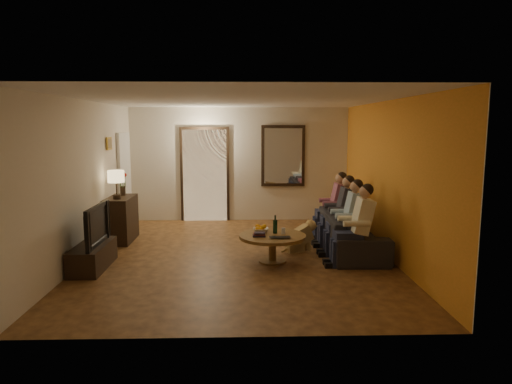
{
  "coord_description": "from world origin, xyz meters",
  "views": [
    {
      "loc": [
        0.07,
        -7.49,
        2.18
      ],
      "look_at": [
        0.3,
        0.3,
        1.05
      ],
      "focal_mm": 32.0,
      "sensor_mm": 36.0,
      "label": 1
    }
  ],
  "objects_px": {
    "dresser": "(121,219)",
    "person_d": "(335,208)",
    "tv": "(91,225)",
    "table_lamp": "(116,185)",
    "tv_stand": "(93,256)",
    "sofa": "(351,232)",
    "coffee_table": "(272,248)",
    "bowl": "(261,230)",
    "person_b": "(349,221)",
    "dog": "(300,236)",
    "wine_bottle": "(275,224)",
    "laptop": "(280,238)",
    "person_a": "(358,228)",
    "person_c": "(342,214)"
  },
  "relations": [
    {
      "from": "tv",
      "to": "table_lamp",
      "type": "bearing_deg",
      "value": 0.0
    },
    {
      "from": "tv",
      "to": "person_d",
      "type": "distance_m",
      "value": 4.5
    },
    {
      "from": "person_c",
      "to": "wine_bottle",
      "type": "xyz_separation_m",
      "value": [
        -1.27,
        -0.86,
        0.01
      ]
    },
    {
      "from": "sofa",
      "to": "person_c",
      "type": "bearing_deg",
      "value": 19.85
    },
    {
      "from": "person_c",
      "to": "sofa",
      "type": "bearing_deg",
      "value": -71.57
    },
    {
      "from": "coffee_table",
      "to": "wine_bottle",
      "type": "bearing_deg",
      "value": 63.43
    },
    {
      "from": "tv_stand",
      "to": "sofa",
      "type": "height_order",
      "value": "sofa"
    },
    {
      "from": "tv",
      "to": "person_a",
      "type": "bearing_deg",
      "value": -89.91
    },
    {
      "from": "person_a",
      "to": "coffee_table",
      "type": "height_order",
      "value": "person_a"
    },
    {
      "from": "dresser",
      "to": "tv",
      "type": "xyz_separation_m",
      "value": [
        0.0,
        -1.7,
        0.26
      ]
    },
    {
      "from": "person_b",
      "to": "person_c",
      "type": "distance_m",
      "value": 0.6
    },
    {
      "from": "person_c",
      "to": "tv_stand",
      "type": "bearing_deg",
      "value": -163.67
    },
    {
      "from": "bowl",
      "to": "table_lamp",
      "type": "bearing_deg",
      "value": 158.79
    },
    {
      "from": "tv_stand",
      "to": "person_a",
      "type": "relative_size",
      "value": 0.94
    },
    {
      "from": "person_b",
      "to": "wine_bottle",
      "type": "xyz_separation_m",
      "value": [
        -1.27,
        -0.26,
        0.01
      ]
    },
    {
      "from": "dresser",
      "to": "person_b",
      "type": "distance_m",
      "value": 4.26
    },
    {
      "from": "person_d",
      "to": "table_lamp",
      "type": "bearing_deg",
      "value": -175.52
    },
    {
      "from": "table_lamp",
      "to": "person_c",
      "type": "relative_size",
      "value": 0.45
    },
    {
      "from": "table_lamp",
      "to": "person_d",
      "type": "bearing_deg",
      "value": 4.48
    },
    {
      "from": "tv_stand",
      "to": "bowl",
      "type": "distance_m",
      "value": 2.67
    },
    {
      "from": "person_d",
      "to": "tv_stand",
      "type": "bearing_deg",
      "value": -156.31
    },
    {
      "from": "dog",
      "to": "laptop",
      "type": "xyz_separation_m",
      "value": [
        -0.42,
        -0.91,
        0.18
      ]
    },
    {
      "from": "tv",
      "to": "tv_stand",
      "type": "bearing_deg",
      "value": 0.0
    },
    {
      "from": "sofa",
      "to": "laptop",
      "type": "distance_m",
      "value": 1.63
    },
    {
      "from": "person_c",
      "to": "laptop",
      "type": "distance_m",
      "value": 1.74
    },
    {
      "from": "tv_stand",
      "to": "dog",
      "type": "distance_m",
      "value": 3.43
    },
    {
      "from": "person_d",
      "to": "person_c",
      "type": "bearing_deg",
      "value": -90.0
    },
    {
      "from": "bowl",
      "to": "wine_bottle",
      "type": "xyz_separation_m",
      "value": [
        0.23,
        -0.12,
        0.12
      ]
    },
    {
      "from": "dog",
      "to": "laptop",
      "type": "distance_m",
      "value": 1.02
    },
    {
      "from": "dresser",
      "to": "person_d",
      "type": "height_order",
      "value": "person_d"
    },
    {
      "from": "tv",
      "to": "person_c",
      "type": "distance_m",
      "value": 4.29
    },
    {
      "from": "coffee_table",
      "to": "bowl",
      "type": "distance_m",
      "value": 0.38
    },
    {
      "from": "tv_stand",
      "to": "person_a",
      "type": "bearing_deg",
      "value": 0.09
    },
    {
      "from": "person_a",
      "to": "wine_bottle",
      "type": "bearing_deg",
      "value": 164.92
    },
    {
      "from": "tv_stand",
      "to": "coffee_table",
      "type": "distance_m",
      "value": 2.81
    },
    {
      "from": "coffee_table",
      "to": "wine_bottle",
      "type": "height_order",
      "value": "wine_bottle"
    },
    {
      "from": "sofa",
      "to": "coffee_table",
      "type": "height_order",
      "value": "sofa"
    },
    {
      "from": "person_a",
      "to": "person_c",
      "type": "xyz_separation_m",
      "value": [
        0.0,
        1.2,
        0.0
      ]
    },
    {
      "from": "bowl",
      "to": "person_a",
      "type": "bearing_deg",
      "value": -17.12
    },
    {
      "from": "table_lamp",
      "to": "person_b",
      "type": "xyz_separation_m",
      "value": [
        4.12,
        -0.88,
        -0.52
      ]
    },
    {
      "from": "table_lamp",
      "to": "wine_bottle",
      "type": "xyz_separation_m",
      "value": [
        2.84,
        -1.13,
        -0.51
      ]
    },
    {
      "from": "dresser",
      "to": "dog",
      "type": "bearing_deg",
      "value": -14.02
    },
    {
      "from": "person_b",
      "to": "person_d",
      "type": "distance_m",
      "value": 1.2
    },
    {
      "from": "sofa",
      "to": "dog",
      "type": "bearing_deg",
      "value": 93.32
    },
    {
      "from": "sofa",
      "to": "tv",
      "type": "bearing_deg",
      "value": 103.55
    },
    {
      "from": "dresser",
      "to": "person_d",
      "type": "distance_m",
      "value": 4.12
    },
    {
      "from": "tv",
      "to": "person_b",
      "type": "height_order",
      "value": "person_b"
    },
    {
      "from": "person_a",
      "to": "table_lamp",
      "type": "bearing_deg",
      "value": 160.26
    },
    {
      "from": "person_a",
      "to": "tv_stand",
      "type": "bearing_deg",
      "value": -179.91
    },
    {
      "from": "sofa",
      "to": "person_a",
      "type": "xyz_separation_m",
      "value": [
        -0.1,
        -0.9,
        0.27
      ]
    }
  ]
}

